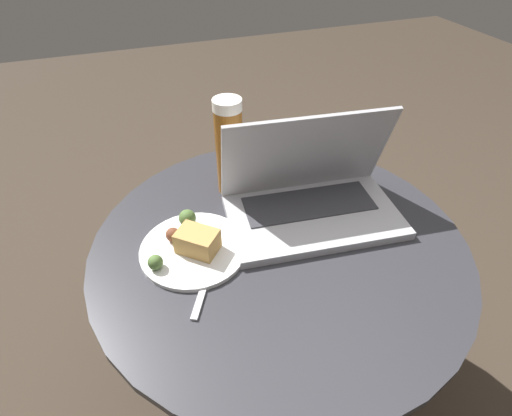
{
  "coord_description": "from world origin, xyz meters",
  "views": [
    {
      "loc": [
        -0.24,
        -0.53,
        1.08
      ],
      "look_at": [
        -0.04,
        0.03,
        0.59
      ],
      "focal_mm": 28.0,
      "sensor_mm": 36.0,
      "label": 1
    }
  ],
  "objects": [
    {
      "name": "snack_plate",
      "position": [
        -0.17,
        0.03,
        0.53
      ],
      "size": [
        0.21,
        0.21,
        0.05
      ],
      "color": "white",
      "rests_on": "table"
    },
    {
      "name": "ground_plane",
      "position": [
        0.0,
        0.0,
        0.0
      ],
      "size": [
        6.0,
        6.0,
        0.0
      ],
      "primitive_type": "plane",
      "color": "#382D23"
    },
    {
      "name": "laptop",
      "position": [
        0.09,
        0.06,
        0.57
      ],
      "size": [
        0.38,
        0.25,
        0.22
      ],
      "color": "#B2B2B7",
      "rests_on": "table"
    },
    {
      "name": "fork",
      "position": [
        -0.16,
        -0.03,
        0.52
      ],
      "size": [
        0.1,
        0.17,
        0.0
      ],
      "color": "silver",
      "rests_on": "table"
    },
    {
      "name": "beer_glass",
      "position": [
        -0.04,
        0.2,
        0.63
      ],
      "size": [
        0.06,
        0.06,
        0.22
      ],
      "color": "brown",
      "rests_on": "table"
    },
    {
      "name": "table",
      "position": [
        0.0,
        0.0,
        0.4
      ],
      "size": [
        0.75,
        0.75,
        0.52
      ],
      "color": "#9E9EA3",
      "rests_on": "ground_plane"
    }
  ]
}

